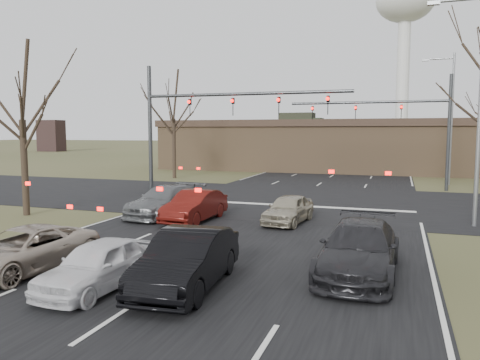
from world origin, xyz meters
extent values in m
plane|color=#424625|center=(0.00, 0.00, 0.00)|extent=(360.00, 360.00, 0.00)
cube|color=black|center=(0.00, 60.00, 0.01)|extent=(14.00, 300.00, 0.02)
cube|color=black|center=(0.00, 15.00, 0.01)|extent=(200.00, 14.00, 0.02)
cube|color=#826446|center=(2.00, 38.00, 2.30)|extent=(42.00, 10.00, 4.60)
cube|color=#38281E|center=(2.00, 38.00, 4.95)|extent=(42.40, 10.40, 0.70)
cylinder|color=silver|center=(6.00, 120.00, 17.00)|extent=(3.20, 3.20, 34.00)
ellipsoid|color=silver|center=(6.00, 120.00, 38.00)|extent=(15.00, 15.00, 11.25)
cylinder|color=#383A3D|center=(-8.50, 13.00, 4.00)|extent=(0.24, 0.24, 8.00)
cylinder|color=#383A3D|center=(-2.50, 13.00, 6.20)|extent=(12.00, 0.18, 0.18)
imported|color=black|center=(-5.83, 13.00, 5.50)|extent=(0.16, 0.20, 1.00)
imported|color=black|center=(-3.17, 13.00, 5.50)|extent=(0.16, 0.20, 1.00)
imported|color=black|center=(-0.50, 13.00, 5.50)|extent=(0.16, 0.20, 1.00)
imported|color=black|center=(2.17, 13.00, 5.50)|extent=(0.16, 0.20, 1.00)
cylinder|color=#383A3D|center=(9.00, 23.00, 4.00)|extent=(0.24, 0.24, 8.00)
cylinder|color=#383A3D|center=(3.50, 23.00, 6.20)|extent=(11.00, 0.18, 0.18)
imported|color=black|center=(5.86, 23.00, 5.50)|extent=(0.16, 0.20, 1.00)
imported|color=black|center=(2.71, 23.00, 5.50)|extent=(0.16, 0.20, 1.00)
imported|color=black|center=(-0.43, 23.00, 5.50)|extent=(0.16, 0.20, 1.00)
cylinder|color=gray|center=(9.00, 10.00, 5.00)|extent=(0.18, 0.18, 10.00)
cylinder|color=gray|center=(8.00, 10.00, 9.60)|extent=(2.00, 0.12, 0.12)
cube|color=gray|center=(7.00, 10.00, 9.55)|extent=(0.50, 0.25, 0.15)
cylinder|color=gray|center=(9.50, 27.00, 5.00)|extent=(0.18, 0.18, 10.00)
cylinder|color=gray|center=(8.50, 27.00, 9.60)|extent=(2.00, 0.12, 0.12)
cube|color=gray|center=(7.50, 27.00, 9.55)|extent=(0.50, 0.25, 0.15)
cylinder|color=black|center=(-11.50, 6.00, 2.34)|extent=(0.32, 0.32, 4.68)
cylinder|color=black|center=(-13.00, 25.00, 2.61)|extent=(0.32, 0.32, 5.23)
imported|color=#B0A08F|center=(-4.53, -1.49, 0.64)|extent=(2.51, 4.79, 1.29)
imported|color=silver|center=(-1.50, -2.11, 0.65)|extent=(1.76, 3.91, 1.30)
imported|color=black|center=(0.66, -1.27, 0.76)|extent=(1.98, 4.74, 1.52)
imported|color=black|center=(4.83, 1.37, 0.75)|extent=(2.24, 5.23, 1.50)
imported|color=slate|center=(-4.91, 8.06, 0.73)|extent=(2.68, 5.27, 1.47)
imported|color=#52100B|center=(-2.99, 7.25, 0.70)|extent=(1.69, 4.34, 1.41)
imported|color=#ABA28A|center=(1.20, 8.16, 0.64)|extent=(1.92, 3.93, 1.29)
camera|label=1|loc=(5.83, -12.14, 4.10)|focal=35.00mm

